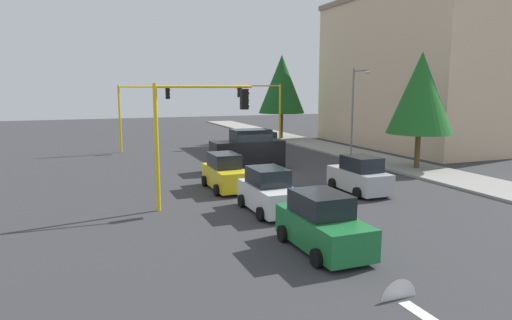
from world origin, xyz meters
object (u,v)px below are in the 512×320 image
at_px(tree_roadside_far, 282,84).
at_px(car_orange, 264,145).
at_px(traffic_signal_far_right, 141,105).
at_px(tree_roadside_near, 421,93).
at_px(delivery_van_black, 248,152).
at_px(traffic_signal_near_right, 196,121).
at_px(traffic_signal_far_left, 263,102).
at_px(car_green, 322,224).
at_px(street_lamp_curbside, 356,103).
at_px(car_yellow, 225,173).
at_px(car_silver, 359,176).
at_px(car_white, 269,192).

height_order(tree_roadside_far, car_orange, tree_roadside_far).
distance_m(traffic_signal_far_right, tree_roadside_near, 22.80).
bearing_deg(tree_roadside_near, delivery_van_black, -110.41).
bearing_deg(traffic_signal_near_right, car_orange, 147.09).
xyz_separation_m(traffic_signal_near_right, traffic_signal_far_right, (-20.00, -0.01, 0.03)).
xyz_separation_m(traffic_signal_far_left, tree_roadside_far, (-4.00, 3.77, 1.77)).
relative_size(tree_roadside_near, car_green, 1.93).
xyz_separation_m(traffic_signal_far_left, car_green, (27.03, -8.79, -3.24)).
bearing_deg(street_lamp_curbside, car_yellow, -62.55).
xyz_separation_m(car_orange, car_green, (20.99, -6.40, 0.00)).
bearing_deg(tree_roadside_far, tree_roadside_near, 2.86).
xyz_separation_m(traffic_signal_far_right, car_yellow, (16.93, 2.32, -3.18)).
distance_m(traffic_signal_far_left, car_yellow, 19.50).
bearing_deg(traffic_signal_far_right, tree_roadside_near, 45.37).
bearing_deg(tree_roadside_near, traffic_signal_far_right, -134.63).
relative_size(traffic_signal_far_left, car_silver, 1.52).
distance_m(delivery_van_black, car_green, 15.30).
bearing_deg(car_silver, car_orange, 178.75).
height_order(car_orange, car_yellow, same).
xyz_separation_m(car_green, car_white, (-5.09, 0.16, -0.00)).
bearing_deg(car_silver, delivery_van_black, -158.35).
distance_m(traffic_signal_far_right, tree_roadside_far, 15.83).
bearing_deg(traffic_signal_far_left, car_white, -21.47).
bearing_deg(car_silver, traffic_signal_near_right, -91.65).
xyz_separation_m(traffic_signal_far_right, car_green, (27.03, 2.65, -3.18)).
bearing_deg(traffic_signal_near_right, traffic_signal_far_right, -179.98).
bearing_deg(tree_roadside_near, car_silver, -60.37).
bearing_deg(car_green, street_lamp_curbside, 143.61).
xyz_separation_m(tree_roadside_near, delivery_van_black, (-4.00, -10.75, -3.89)).
bearing_deg(tree_roadside_far, car_green, -22.04).
height_order(car_silver, car_white, same).
height_order(street_lamp_curbside, car_orange, street_lamp_curbside).
distance_m(traffic_signal_far_left, car_orange, 7.26).
distance_m(traffic_signal_far_left, tree_roadside_far, 5.78).
relative_size(tree_roadside_near, car_silver, 2.03).
bearing_deg(car_silver, car_green, -41.92).
height_order(traffic_signal_far_left, car_orange, traffic_signal_far_left).
bearing_deg(street_lamp_curbside, car_green, -36.39).
relative_size(street_lamp_curbside, car_green, 1.71).
distance_m(street_lamp_curbside, car_white, 17.08).
relative_size(tree_roadside_far, car_orange, 2.44).
bearing_deg(car_orange, street_lamp_curbside, 53.43).
bearing_deg(car_silver, tree_roadside_near, 119.63).
distance_m(tree_roadside_near, car_white, 15.27).
bearing_deg(traffic_signal_far_right, tree_roadside_far, 104.73).
xyz_separation_m(street_lamp_curbside, car_white, (11.55, -12.10, -3.45)).
relative_size(delivery_van_black, car_white, 1.26).
bearing_deg(street_lamp_curbside, tree_roadside_far, 178.81).
bearing_deg(tree_roadside_near, tree_roadside_far, -177.14).
bearing_deg(delivery_van_black, traffic_signal_far_right, -155.54).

